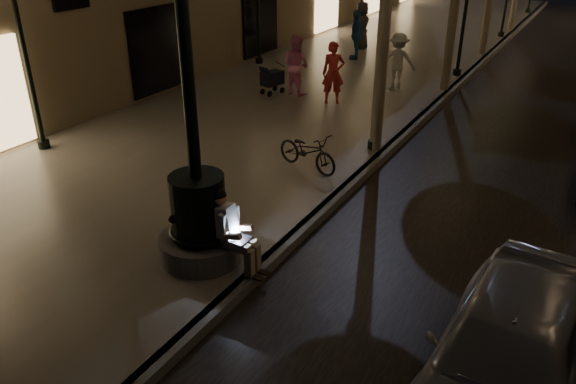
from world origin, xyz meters
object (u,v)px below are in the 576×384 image
Objects in this scene: stroller at (272,78)px; bicycle at (307,151)px; lamp_left_a at (18,22)px; pedestrian_white at (398,61)px; pedestrian_red at (333,73)px; fountain_lamppost at (198,204)px; pedestrian_pink at (296,65)px; seated_man_laptop at (230,228)px; car_front at (510,352)px; lamp_curb_a at (382,22)px; pedestrian_dark at (362,25)px; pedestrian_blue at (356,35)px.

stroller is 5.95m from bicycle.
pedestrian_white is (5.74, 9.38, -2.14)m from lamp_left_a.
pedestrian_red is at bearing 55.99° from lamp_left_a.
fountain_lamppost is 2.92× the size of pedestrian_white.
pedestrian_pink is 3.40m from pedestrian_white.
seated_man_laptop is 4.42m from car_front.
lamp_left_a is 8.53m from pedestrian_red.
pedestrian_dark is at bearing 114.47° from lamp_curb_a.
pedestrian_white is 0.93× the size of pedestrian_dark.
pedestrian_red reaches higher than seated_man_laptop.
car_front is at bearing -83.71° from pedestrian_red.
pedestrian_blue is 2.01m from pedestrian_dark.
fountain_lamppost reaches higher than pedestrian_red.
lamp_left_a is 2.52× the size of pedestrian_dark.
pedestrian_white reaches higher than car_front.
car_front reaches higher than bicycle.
seated_man_laptop is 1.36× the size of stroller.
pedestrian_blue reaches higher than stroller.
bicycle is (-5.14, 4.58, -0.10)m from car_front.
seated_man_laptop is at bearing -174.00° from pedestrian_dark.
seated_man_laptop is 0.29× the size of lamp_left_a.
lamp_curb_a is at bearing -16.29° from stroller.
car_front is 12.66m from pedestrian_pink.
pedestrian_blue is (-2.81, 3.10, 0.05)m from pedestrian_white.
pedestrian_pink is at bearing 176.69° from pedestrian_dark.
lamp_left_a is 13.00m from pedestrian_blue.
pedestrian_white is 1.08× the size of bicycle.
car_front is at bearing 10.13° from pedestrian_blue.
lamp_curb_a is at bearing 155.19° from pedestrian_pink.
pedestrian_dark is (-4.65, 16.41, 0.23)m from seated_man_laptop.
bicycle is at bearing -113.62° from lamp_curb_a.
stroller is at bearing 149.05° from lamp_curb_a.
lamp_curb_a is 9.69m from pedestrian_blue.
car_front is at bearing 144.34° from pedestrian_pink.
seated_man_laptop reaches higher than car_front.
pedestrian_white is (-0.66, 11.38, -0.12)m from fountain_lamppost.
fountain_lamppost is 9.03m from pedestrian_red.
car_front is (4.30, -6.50, -2.50)m from lamp_curb_a.
seated_man_laptop is at bearing 73.94° from pedestrian_white.
lamp_curb_a is at bearing 81.74° from pedestrian_white.
lamp_curb_a reaches higher than car_front.
lamp_left_a is 2.62× the size of pedestrian_red.
pedestrian_pink is 7.33m from pedestrian_dark.
car_front is 6.89m from bicycle.
pedestrian_pink is at bearing 109.35° from fountain_lamppost.
stroller is at bearing 69.31° from lamp_left_a.
bicycle is (0.52, -7.30, -0.46)m from pedestrian_white.
pedestrian_pink is (0.65, 0.40, 0.42)m from stroller.
stroller is 2.12m from pedestrian_red.
pedestrian_blue is at bearing 103.47° from fountain_lamppost.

